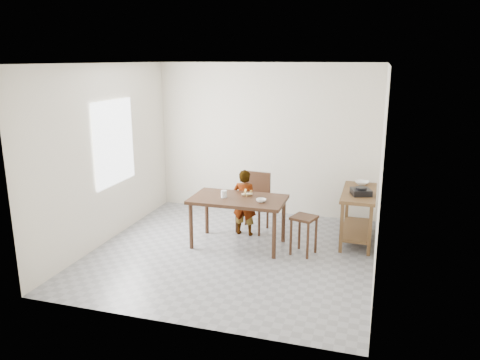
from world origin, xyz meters
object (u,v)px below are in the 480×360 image
(dining_table, at_px, (238,222))
(stool, at_px, (303,235))
(prep_counter, at_px, (358,216))
(dining_chair, at_px, (252,203))
(child, at_px, (244,202))

(dining_table, relative_size, stool, 2.44)
(prep_counter, xyz_separation_m, dining_chair, (-1.68, -0.03, 0.08))
(child, bearing_deg, dining_table, 95.70)
(prep_counter, distance_m, dining_chair, 1.68)
(dining_table, distance_m, dining_chair, 0.68)
(prep_counter, bearing_deg, child, -172.33)
(dining_table, relative_size, dining_chair, 1.47)
(dining_table, height_order, prep_counter, prep_counter)
(dining_table, relative_size, prep_counter, 1.17)
(dining_chair, relative_size, stool, 1.66)
(child, xyz_separation_m, dining_chair, (0.08, 0.20, -0.06))
(dining_table, bearing_deg, dining_chair, 86.60)
(child, bearing_deg, stool, 155.06)
(stool, bearing_deg, child, 153.82)
(dining_table, bearing_deg, child, 94.46)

